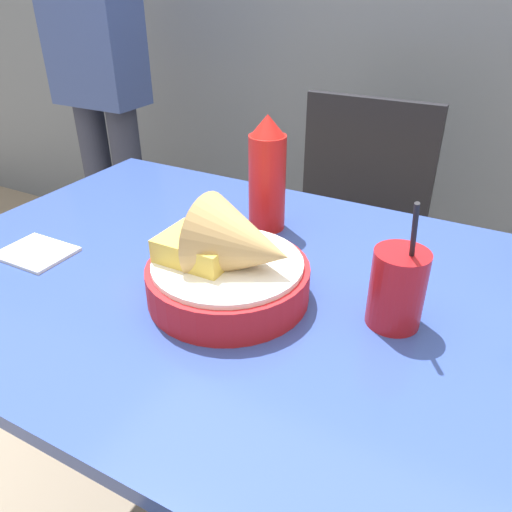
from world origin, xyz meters
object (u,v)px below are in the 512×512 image
(person_standing, at_px, (97,61))
(drink_cup, at_px, (397,290))
(chair_far_window, at_px, (352,226))
(food_basket, at_px, (232,266))
(ketchup_bottle, at_px, (267,175))

(person_standing, bearing_deg, drink_cup, -30.96)
(drink_cup, height_order, person_standing, person_standing)
(chair_far_window, height_order, food_basket, food_basket)
(ketchup_bottle, distance_m, drink_cup, 0.36)
(ketchup_bottle, relative_size, drink_cup, 1.10)
(chair_far_window, distance_m, food_basket, 0.86)
(chair_far_window, xyz_separation_m, person_standing, (-0.98, 0.02, 0.41))
(chair_far_window, height_order, ketchup_bottle, ketchup_bottle)
(food_basket, xyz_separation_m, person_standing, (-1.04, 0.82, 0.11))
(food_basket, height_order, ketchup_bottle, ketchup_bottle)
(ketchup_bottle, height_order, person_standing, person_standing)
(ketchup_bottle, height_order, drink_cup, ketchup_bottle)
(chair_far_window, relative_size, person_standing, 0.55)
(chair_far_window, distance_m, drink_cup, 0.85)
(food_basket, relative_size, drink_cup, 1.23)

